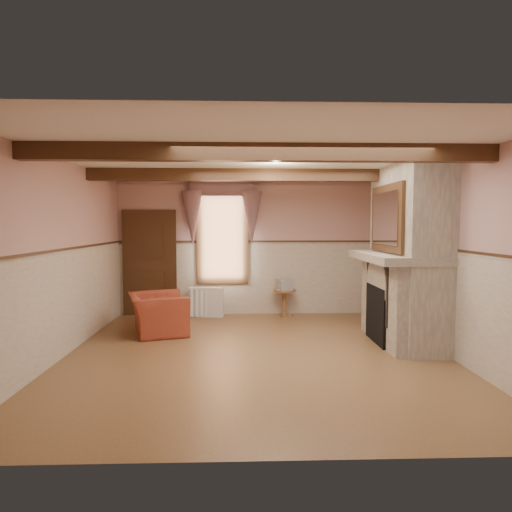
{
  "coord_description": "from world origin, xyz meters",
  "views": [
    {
      "loc": [
        -0.22,
        -6.49,
        1.88
      ],
      "look_at": [
        0.02,
        0.8,
        1.37
      ],
      "focal_mm": 32.0,
      "sensor_mm": 36.0,
      "label": 1
    }
  ],
  "objects_px": {
    "side_table": "(285,303)",
    "mantel_clock": "(381,245)",
    "radiator": "(206,302)",
    "bowl": "(401,252)",
    "armchair": "(158,314)",
    "oil_lamp": "(389,243)"
  },
  "relations": [
    {
      "from": "armchair",
      "to": "oil_lamp",
      "type": "distance_m",
      "value": 4.08
    },
    {
      "from": "side_table",
      "to": "mantel_clock",
      "type": "height_order",
      "value": "mantel_clock"
    },
    {
      "from": "side_table",
      "to": "oil_lamp",
      "type": "relative_size",
      "value": 1.96
    },
    {
      "from": "radiator",
      "to": "mantel_clock",
      "type": "xyz_separation_m",
      "value": [
        3.17,
        -1.3,
        1.22
      ]
    },
    {
      "from": "armchair",
      "to": "side_table",
      "type": "bearing_deg",
      "value": -75.83
    },
    {
      "from": "radiator",
      "to": "oil_lamp",
      "type": "xyz_separation_m",
      "value": [
        3.17,
        -1.7,
        1.26
      ]
    },
    {
      "from": "armchair",
      "to": "side_table",
      "type": "distance_m",
      "value": 2.71
    },
    {
      "from": "mantel_clock",
      "to": "bowl",
      "type": "bearing_deg",
      "value": -90.0
    },
    {
      "from": "mantel_clock",
      "to": "oil_lamp",
      "type": "relative_size",
      "value": 0.86
    },
    {
      "from": "side_table",
      "to": "mantel_clock",
      "type": "distance_m",
      "value": 2.39
    },
    {
      "from": "radiator",
      "to": "oil_lamp",
      "type": "height_order",
      "value": "oil_lamp"
    },
    {
      "from": "bowl",
      "to": "oil_lamp",
      "type": "distance_m",
      "value": 0.57
    },
    {
      "from": "radiator",
      "to": "bowl",
      "type": "xyz_separation_m",
      "value": [
        3.17,
        -2.26,
        1.16
      ]
    },
    {
      "from": "armchair",
      "to": "mantel_clock",
      "type": "bearing_deg",
      "value": -105.55
    },
    {
      "from": "side_table",
      "to": "mantel_clock",
      "type": "bearing_deg",
      "value": -39.47
    },
    {
      "from": "side_table",
      "to": "radiator",
      "type": "distance_m",
      "value": 1.6
    },
    {
      "from": "bowl",
      "to": "oil_lamp",
      "type": "height_order",
      "value": "oil_lamp"
    },
    {
      "from": "side_table",
      "to": "mantel_clock",
      "type": "xyz_separation_m",
      "value": [
        1.57,
        -1.3,
        1.25
      ]
    },
    {
      "from": "bowl",
      "to": "mantel_clock",
      "type": "height_order",
      "value": "mantel_clock"
    },
    {
      "from": "bowl",
      "to": "mantel_clock",
      "type": "distance_m",
      "value": 0.96
    },
    {
      "from": "mantel_clock",
      "to": "oil_lamp",
      "type": "xyz_separation_m",
      "value": [
        0.0,
        -0.4,
        0.04
      ]
    },
    {
      "from": "radiator",
      "to": "mantel_clock",
      "type": "bearing_deg",
      "value": -15.57
    }
  ]
}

